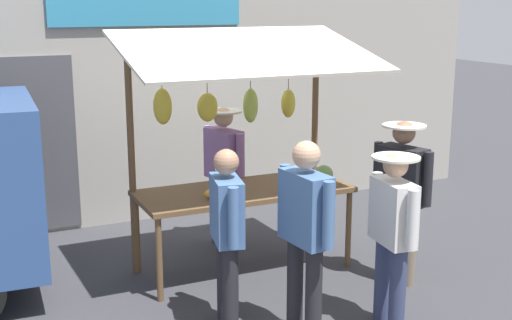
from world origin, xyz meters
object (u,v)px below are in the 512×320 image
(market_stall, at_px, (244,125))
(vendor_with_sunhat, at_px, (224,166))
(shopper_with_ponytail, at_px, (393,227))
(shopper_in_grey_tee, at_px, (401,188))
(shopper_in_striped_shirt, at_px, (227,227))
(shopper_with_shopping_bag, at_px, (305,225))

(market_stall, height_order, vendor_with_sunhat, market_stall)
(shopper_with_ponytail, distance_m, shopper_in_grey_tee, 1.04)
(vendor_with_sunhat, relative_size, shopper_in_grey_tee, 0.98)
(market_stall, xyz_separation_m, shopper_in_grey_tee, (-1.27, 0.96, -0.57))
(shopper_in_striped_shirt, bearing_deg, market_stall, -18.24)
(shopper_in_grey_tee, relative_size, shopper_with_shopping_bag, 0.97)
(shopper_in_striped_shirt, relative_size, shopper_with_ponytail, 1.02)
(shopper_with_ponytail, distance_m, shopper_with_shopping_bag, 0.78)
(shopper_in_grey_tee, distance_m, shopper_with_shopping_bag, 1.56)
(shopper_with_ponytail, relative_size, shopper_in_grey_tee, 0.95)
(shopper_in_striped_shirt, distance_m, shopper_with_ponytail, 1.40)
(market_stall, xyz_separation_m, shopper_with_ponytail, (-0.60, 1.75, -0.63))
(shopper_in_striped_shirt, bearing_deg, vendor_with_sunhat, -9.72)
(vendor_with_sunhat, distance_m, shopper_with_ponytail, 2.53)
(shopper_with_shopping_bag, bearing_deg, market_stall, -10.68)
(market_stall, relative_size, shopper_with_ponytail, 1.61)
(market_stall, xyz_separation_m, shopper_in_striped_shirt, (0.67, 1.15, -0.64))
(vendor_with_sunhat, xyz_separation_m, shopper_with_shopping_bag, (0.23, 2.31, 0.03))
(market_stall, relative_size, shopper_in_striped_shirt, 1.58)
(vendor_with_sunhat, height_order, shopper_with_shopping_bag, shopper_with_shopping_bag)
(shopper_in_grey_tee, bearing_deg, market_stall, 37.71)
(market_stall, bearing_deg, shopper_in_grey_tee, 142.87)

